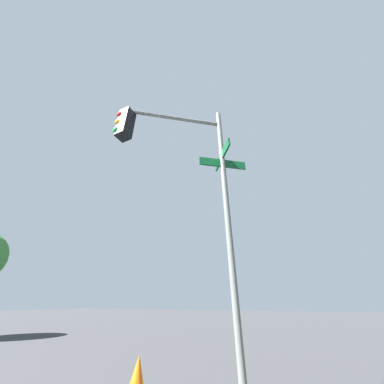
% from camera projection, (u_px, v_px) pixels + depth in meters
% --- Properties ---
extents(traffic_signal_near, '(2.49, 1.97, 6.03)m').
position_uv_depth(traffic_signal_near, '(178.00, 163.00, 4.40)').
color(traffic_signal_near, slate).
rests_on(traffic_signal_near, ground_plane).
extents(traffic_cone, '(0.36, 0.36, 0.64)m').
position_uv_depth(traffic_cone, '(138.00, 375.00, 3.97)').
color(traffic_cone, orange).
rests_on(traffic_cone, ground_plane).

